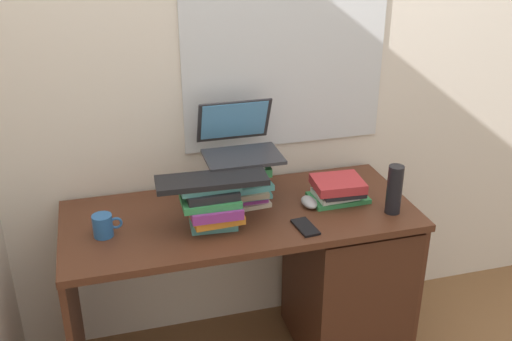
# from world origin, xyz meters

# --- Properties ---
(wall_back) EXTENTS (6.00, 0.06, 2.60)m
(wall_back) POSITION_xyz_m (0.00, 0.35, 1.30)
(wall_back) COLOR silver
(wall_back) RESTS_ON ground
(desk) EXTENTS (1.42, 0.61, 0.76)m
(desk) POSITION_xyz_m (0.36, -0.02, 0.42)
(desk) COLOR #4C2819
(desk) RESTS_ON ground
(book_stack_tall) EXTENTS (0.24, 0.21, 0.20)m
(book_stack_tall) POSITION_xyz_m (0.03, 0.08, 0.86)
(book_stack_tall) COLOR beige
(book_stack_tall) RESTS_ON desk
(book_stack_keyboard_riser) EXTENTS (0.24, 0.19, 0.19)m
(book_stack_keyboard_riser) POSITION_xyz_m (-0.13, -0.08, 0.86)
(book_stack_keyboard_riser) COLOR teal
(book_stack_keyboard_riser) RESTS_ON desk
(book_stack_side) EXTENTS (0.24, 0.18, 0.10)m
(book_stack_side) POSITION_xyz_m (0.42, -0.01, 0.82)
(book_stack_side) COLOR #338C4C
(book_stack_side) RESTS_ON desk
(laptop) EXTENTS (0.31, 0.30, 0.21)m
(laptop) POSITION_xyz_m (0.03, 0.14, 1.02)
(laptop) COLOR #2D2D33
(laptop) RESTS_ON book_stack_tall
(keyboard) EXTENTS (0.43, 0.16, 0.02)m
(keyboard) POSITION_xyz_m (-0.13, -0.08, 0.96)
(keyboard) COLOR black
(keyboard) RESTS_ON book_stack_keyboard_riser
(computer_mouse) EXTENTS (0.06, 0.10, 0.04)m
(computer_mouse) POSITION_xyz_m (0.29, -0.02, 0.78)
(computer_mouse) COLOR #A5A8AD
(computer_mouse) RESTS_ON desk
(mug) EXTENTS (0.11, 0.08, 0.09)m
(mug) POSITION_xyz_m (-0.54, -0.04, 0.81)
(mug) COLOR #265999
(mug) RESTS_ON desk
(water_bottle) EXTENTS (0.06, 0.06, 0.20)m
(water_bottle) POSITION_xyz_m (0.60, -0.16, 0.87)
(water_bottle) COLOR black
(water_bottle) RESTS_ON desk
(cell_phone) EXTENTS (0.08, 0.14, 0.01)m
(cell_phone) POSITION_xyz_m (0.21, -0.19, 0.77)
(cell_phone) COLOR black
(cell_phone) RESTS_ON desk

